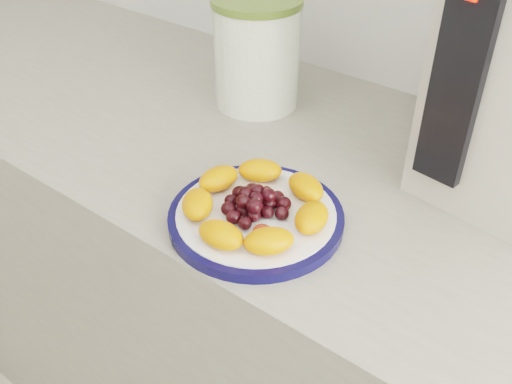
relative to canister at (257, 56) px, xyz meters
The scene contains 8 objects.
counter 0.59m from the canister, 23.97° to the right, with size 3.50×0.60×0.90m, color gray.
cabinet_face 0.62m from the canister, 23.97° to the right, with size 3.48×0.58×0.84m, color brown.
plate_rim 0.36m from the canister, 52.60° to the right, with size 0.24×0.24×0.01m, color #0B0C39.
plate_face 0.36m from the canister, 52.60° to the right, with size 0.21×0.21×0.02m, color white.
canister is the anchor object (origin of this frame).
canister_lid 0.10m from the canister, ahead, with size 0.16×0.16×0.01m, color #576B2B.
appliance_panel 0.41m from the canister, 14.85° to the right, with size 0.06×0.02×0.27m, color black.
fruit_plate 0.36m from the canister, 52.73° to the right, with size 0.20×0.20×0.03m.
Camera 1 is at (0.36, 0.55, 1.39)m, focal length 40.00 mm.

